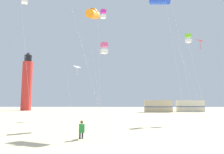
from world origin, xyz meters
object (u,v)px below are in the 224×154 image
(kite_box_rainbow, at_px, (104,48))
(kite_box_lime, at_px, (188,38))
(kite_tube_blue, at_px, (160,1))
(kite_diamond_scarlet, at_px, (200,44))
(kite_diamond_white, at_px, (77,69))
(kite_box_magenta, at_px, (103,14))
(rv_van_tan, at_px, (158,106))
(rv_van_cream, at_px, (190,106))
(lighthouse_distant, at_px, (27,83))
(kite_tube_orange, at_px, (93,14))
(kite_flyer_standing, at_px, (82,129))

(kite_box_rainbow, distance_m, kite_box_lime, 12.26)
(kite_tube_blue, bearing_deg, kite_diamond_scarlet, 41.59)
(kite_diamond_scarlet, distance_m, kite_diamond_white, 17.13)
(kite_box_magenta, distance_m, rv_van_tan, 29.26)
(rv_van_cream, bearing_deg, lighthouse_distant, 175.07)
(kite_box_magenta, relative_size, kite_diamond_scarlet, 1.36)
(kite_box_rainbow, height_order, rv_van_cream, kite_box_rainbow)
(kite_box_lime, bearing_deg, kite_tube_orange, -136.92)
(kite_tube_orange, xyz_separation_m, rv_van_cream, (19.73, 36.42, -8.10))
(kite_box_rainbow, height_order, kite_tube_orange, kite_tube_orange)
(kite_diamond_white, distance_m, rv_van_tan, 26.82)
(kite_diamond_scarlet, bearing_deg, kite_box_magenta, -176.21)
(kite_box_rainbow, xyz_separation_m, kite_tube_orange, (-0.59, -5.03, 1.56))
(rv_van_tan, bearing_deg, kite_tube_orange, -106.30)
(kite_diamond_scarlet, relative_size, kite_tube_blue, 0.76)
(kite_box_magenta, relative_size, kite_diamond_white, 1.94)
(kite_diamond_white, distance_m, rv_van_cream, 33.83)
(lighthouse_distant, height_order, rv_van_tan, lighthouse_distant)
(lighthouse_distant, xyz_separation_m, rv_van_cream, (43.93, -6.31, -6.45))
(kite_diamond_white, xyz_separation_m, rv_van_tan, (15.31, 21.29, -5.64))
(kite_tube_orange, bearing_deg, kite_box_magenta, 89.62)
(kite_tube_blue, height_order, kite_diamond_white, kite_tube_blue)
(kite_tube_blue, relative_size, kite_box_lime, 1.25)
(kite_flyer_standing, xyz_separation_m, lighthouse_distant, (-23.98, 45.93, 7.22))
(kite_tube_blue, distance_m, lighthouse_distant, 48.62)
(kite_box_magenta, distance_m, kite_box_rainbow, 7.99)
(kite_box_magenta, distance_m, kite_box_lime, 11.66)
(kite_diamond_scarlet, relative_size, kite_box_lime, 0.96)
(kite_box_magenta, bearing_deg, kite_diamond_white, 146.77)
(lighthouse_distant, relative_size, rv_van_cream, 2.56)
(kite_tube_blue, height_order, kite_tube_orange, kite_tube_blue)
(lighthouse_distant, bearing_deg, kite_box_lime, -42.30)
(kite_tube_orange, bearing_deg, rv_van_tan, 71.44)
(kite_box_rainbow, height_order, kite_tube_blue, kite_tube_blue)
(kite_box_rainbow, distance_m, kite_tube_blue, 8.08)
(kite_diamond_scarlet, relative_size, lighthouse_distant, 0.64)
(kite_diamond_scarlet, relative_size, kite_diamond_white, 1.42)
(kite_box_magenta, distance_m, kite_diamond_scarlet, 13.47)
(kite_diamond_white, bearing_deg, kite_flyer_standing, -77.24)
(kite_tube_blue, relative_size, rv_van_cream, 2.13)
(kite_box_magenta, bearing_deg, kite_box_lime, 1.20)
(kite_diamond_white, height_order, kite_box_lime, kite_box_lime)
(kite_box_rainbow, bearing_deg, rv_van_cream, 58.63)
(lighthouse_distant, bearing_deg, kite_box_magenta, -53.22)
(kite_box_magenta, xyz_separation_m, rv_van_cream, (19.66, 26.16, -12.55))
(kite_box_rainbow, bearing_deg, rv_van_tan, 69.52)
(lighthouse_distant, distance_m, rv_van_tan, 37.24)
(kite_box_rainbow, distance_m, lighthouse_distant, 45.12)
(kite_flyer_standing, distance_m, kite_diamond_white, 17.65)
(kite_box_rainbow, height_order, lighthouse_distant, lighthouse_distant)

